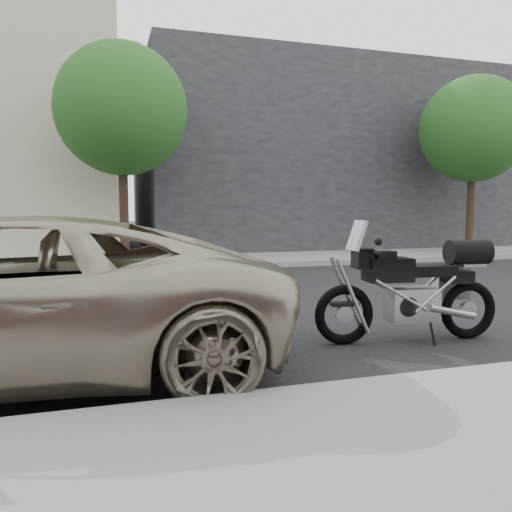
# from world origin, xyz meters

# --- Properties ---
(ground) EXTENTS (120.00, 120.00, 0.00)m
(ground) POSITION_xyz_m (0.00, 0.00, 0.00)
(ground) COLOR black
(ground) RESTS_ON ground
(far_sidewalk) EXTENTS (44.00, 3.00, 0.15)m
(far_sidewalk) POSITION_xyz_m (0.00, -6.50, 0.07)
(far_sidewalk) COLOR gray
(far_sidewalk) RESTS_ON ground
(far_building_dark) EXTENTS (16.00, 11.00, 7.00)m
(far_building_dark) POSITION_xyz_m (-7.00, -13.50, 3.50)
(far_building_dark) COLOR #242529
(far_building_dark) RESTS_ON ground
(street_tree_left) EXTENTS (3.40, 3.40, 5.70)m
(street_tree_left) POSITION_xyz_m (-9.00, -6.00, 4.14)
(street_tree_left) COLOR #332317
(street_tree_left) RESTS_ON far_sidewalk
(street_tree_mid) EXTENTS (3.40, 3.40, 5.70)m
(street_tree_mid) POSITION_xyz_m (2.00, -6.00, 4.14)
(street_tree_mid) COLOR #332317
(street_tree_mid) RESTS_ON far_sidewalk
(motorcycle) EXTENTS (2.29, 0.74, 1.45)m
(motorcycle) POSITION_xyz_m (-1.07, 2.59, 0.62)
(motorcycle) COLOR black
(motorcycle) RESTS_ON ground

